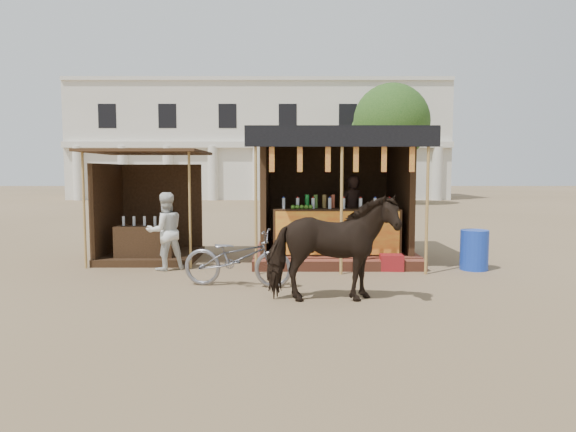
% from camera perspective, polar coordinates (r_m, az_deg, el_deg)
% --- Properties ---
extents(ground, '(120.00, 120.00, 0.00)m').
position_cam_1_polar(ground, '(8.23, 0.01, -8.63)').
color(ground, '#846B4C').
rests_on(ground, ground).
extents(main_stall, '(3.60, 3.61, 2.78)m').
position_cam_1_polar(main_stall, '(11.44, 5.12, 0.39)').
color(main_stall, brown).
rests_on(main_stall, ground).
extents(secondary_stall, '(2.40, 2.40, 2.38)m').
position_cam_1_polar(secondary_stall, '(11.72, -15.69, -0.52)').
color(secondary_stall, '#3A2415').
rests_on(secondary_stall, ground).
extents(cow, '(1.95, 0.97, 1.61)m').
position_cam_1_polar(cow, '(7.60, 4.81, -3.61)').
color(cow, black).
rests_on(cow, ground).
extents(motorbike, '(1.92, 0.91, 0.97)m').
position_cam_1_polar(motorbike, '(8.70, -5.62, -4.64)').
color(motorbike, gray).
rests_on(motorbike, ground).
extents(bystander, '(0.93, 0.87, 1.53)m').
position_cam_1_polar(bystander, '(10.35, -13.47, -1.66)').
color(bystander, white).
rests_on(bystander, ground).
extents(blue_barrel, '(0.70, 0.70, 0.79)m').
position_cam_1_polar(blue_barrel, '(10.76, 19.99, -3.56)').
color(blue_barrel, '#193EBE').
rests_on(blue_barrel, ground).
extents(red_crate, '(0.47, 0.38, 0.31)m').
position_cam_1_polar(red_crate, '(10.29, 11.43, -5.08)').
color(red_crate, maroon).
rests_on(red_crate, ground).
extents(cooler, '(0.72, 0.57, 0.46)m').
position_cam_1_polar(cooler, '(10.91, 10.27, -4.09)').
color(cooler, '#197243').
rests_on(cooler, ground).
extents(background_building, '(26.00, 7.45, 8.18)m').
position_cam_1_polar(background_building, '(38.05, -3.08, 8.07)').
color(background_building, silver).
rests_on(background_building, ground).
extents(tree, '(4.50, 4.40, 7.00)m').
position_cam_1_polar(tree, '(30.81, 11.00, 9.92)').
color(tree, '#382314').
rests_on(tree, ground).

